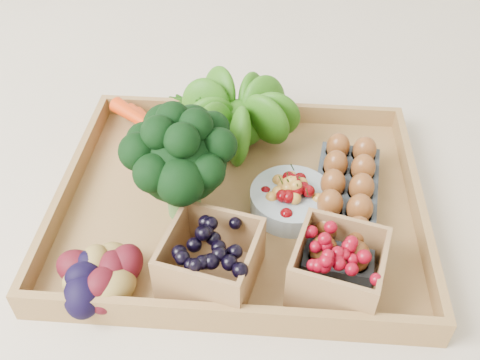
# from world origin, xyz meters

# --- Properties ---
(ground) EXTENTS (4.00, 4.00, 0.00)m
(ground) POSITION_xyz_m (0.00, 0.00, 0.00)
(ground) COLOR beige
(ground) RESTS_ON ground
(tray) EXTENTS (0.55, 0.45, 0.01)m
(tray) POSITION_xyz_m (0.00, 0.00, 0.01)
(tray) COLOR #9C7441
(tray) RESTS_ON ground
(carrots) EXTENTS (0.19, 0.14, 0.05)m
(carrots) POSITION_xyz_m (-0.14, 0.11, 0.04)
(carrots) COLOR red
(carrots) RESTS_ON tray
(lettuce) EXTENTS (0.13, 0.13, 0.13)m
(lettuce) POSITION_xyz_m (-0.01, 0.15, 0.08)
(lettuce) COLOR #20540D
(lettuce) RESTS_ON tray
(broccoli) EXTENTS (0.17, 0.17, 0.13)m
(broccoli) POSITION_xyz_m (-0.08, -0.03, 0.08)
(broccoli) COLOR black
(broccoli) RESTS_ON tray
(cherry_bowl) EXTENTS (0.13, 0.13, 0.03)m
(cherry_bowl) POSITION_xyz_m (0.08, -0.01, 0.03)
(cherry_bowl) COLOR #8C9EA5
(cherry_bowl) RESTS_ON tray
(egg_carton) EXTENTS (0.13, 0.28, 0.03)m
(egg_carton) POSITION_xyz_m (0.16, -0.02, 0.03)
(egg_carton) COLOR #373E46
(egg_carton) RESTS_ON tray
(potatoes) EXTENTS (0.13, 0.13, 0.07)m
(potatoes) POSITION_xyz_m (-0.17, -0.18, 0.05)
(potatoes) COLOR #3E0911
(potatoes) RESTS_ON tray
(punnet_blackberry) EXTENTS (0.14, 0.14, 0.08)m
(punnet_blackberry) POSITION_xyz_m (-0.03, -0.15, 0.06)
(punnet_blackberry) COLOR black
(punnet_blackberry) RESTS_ON tray
(punnet_raspberry) EXTENTS (0.14, 0.14, 0.08)m
(punnet_raspberry) POSITION_xyz_m (0.14, -0.15, 0.05)
(punnet_raspberry) COLOR maroon
(punnet_raspberry) RESTS_ON tray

